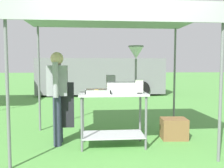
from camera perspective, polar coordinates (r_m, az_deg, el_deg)
The scene contains 9 objects.
ground_plane at distance 9.11m, azimuth -2.28°, elevation -4.20°, with size 70.00×70.00×0.00m, color #519342.
stall_canopy at distance 4.17m, azimuth 0.12°, elevation 15.10°, with size 3.12×2.09×2.23m.
donut_cart at distance 4.07m, azimuth 0.24°, elevation -6.01°, with size 1.14×0.57×0.92m.
donut_tray at distance 3.91m, azimuth -3.65°, elevation -1.99°, with size 0.41×0.31×0.07m.
donut_fryer at distance 4.04m, azimuth 3.34°, elevation 1.84°, with size 0.63×0.28×0.80m.
menu_sign at distance 3.95m, azimuth 6.56°, elevation -0.87°, with size 0.13×0.05×0.23m.
vendor at distance 4.23m, azimuth -12.83°, elevation -2.11°, with size 0.45×0.53×1.61m.
supply_crate at distance 4.69m, azimuth 14.61°, elevation -10.31°, with size 0.49×0.38×0.39m.
van_grey at distance 11.29m, azimuth -2.68°, elevation 1.98°, with size 5.76×2.15×1.69m.
Camera 1 is at (-0.41, -3.00, 1.39)m, focal length 38.13 mm.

